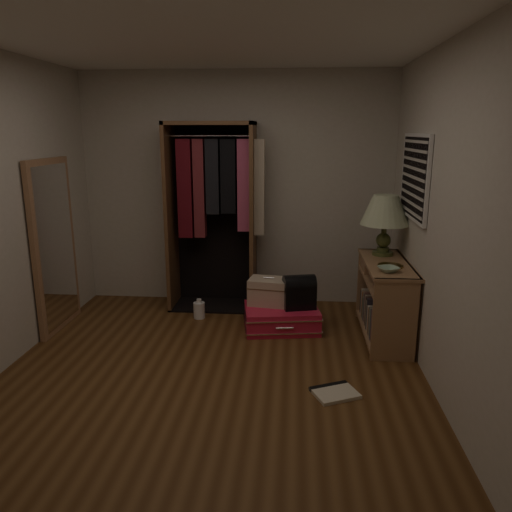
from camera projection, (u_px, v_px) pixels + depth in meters
name	position (u px, v px, depth m)	size (l,w,h in m)	color
ground	(210.00, 380.00, 4.03)	(4.00, 4.00, 0.00)	#523217
room_walls	(216.00, 194.00, 3.69)	(3.52, 4.02, 2.60)	beige
console_bookshelf	(384.00, 297.00, 4.82)	(0.42, 1.12, 0.75)	#946947
open_wardrobe	(216.00, 200.00, 5.45)	(1.05, 0.50, 2.05)	brown
floor_mirror	(54.00, 246.00, 4.91)	(0.06, 0.80, 1.70)	#9D6E4C
pink_suitcase	(281.00, 318.00, 5.04)	(0.82, 0.64, 0.23)	red
train_case	(269.00, 291.00, 5.08)	(0.43, 0.33, 0.29)	#BAA68E
black_bag	(299.00, 291.00, 4.96)	(0.35, 0.27, 0.34)	black
table_lamp	(385.00, 211.00, 4.87)	(0.48, 0.48, 0.60)	#414B24
brass_tray	(390.00, 266.00, 4.55)	(0.30, 0.30, 0.01)	#A5863F
ceramic_bowl	(388.00, 269.00, 4.38)	(0.18, 0.18, 0.04)	#9EBEA4
white_jug	(199.00, 310.00, 5.34)	(0.14, 0.14, 0.21)	white
floor_book	(334.00, 392.00, 3.81)	(0.40, 0.37, 0.03)	beige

